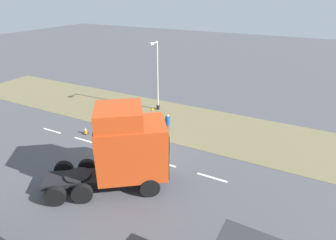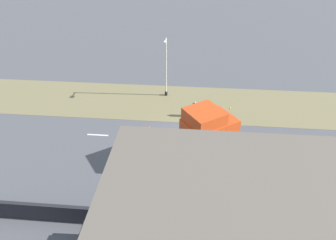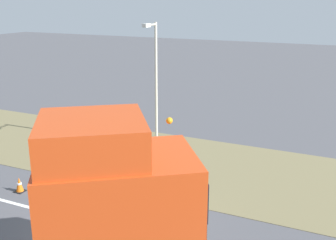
# 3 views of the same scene
# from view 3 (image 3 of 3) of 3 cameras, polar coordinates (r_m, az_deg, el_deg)

# --- Properties ---
(ground_plane) EXTENTS (120.00, 120.00, 0.00)m
(ground_plane) POSITION_cam_3_polar(r_m,az_deg,el_deg) (13.99, -8.11, -14.33)
(ground_plane) COLOR #515156
(ground_plane) RESTS_ON ground
(grass_verge) EXTENTS (7.00, 44.00, 0.01)m
(grass_verge) POSITION_cam_3_polar(r_m,az_deg,el_deg) (18.74, 1.98, -5.92)
(grass_verge) COLOR olive
(grass_verge) RESTS_ON ground
(lane_markings) EXTENTS (0.16, 14.60, 0.00)m
(lane_markings) POSITION_cam_3_polar(r_m,az_deg,el_deg) (14.34, -10.52, -13.62)
(lane_markings) COLOR white
(lane_markings) RESTS_ON ground
(lorry_cab) EXTENTS (5.64, 6.46, 4.71)m
(lorry_cab) POSITION_cam_3_polar(r_m,az_deg,el_deg) (10.05, -8.27, -12.40)
(lorry_cab) COLOR black
(lorry_cab) RESTS_ON ground
(lamp_post) EXTENTS (1.26, 0.27, 6.01)m
(lamp_post) POSITION_cam_3_polar(r_m,az_deg,el_deg) (19.86, -1.75, 3.95)
(lamp_post) COLOR black
(lamp_post) RESTS_ON ground
(pedestrian) EXTENTS (0.39, 0.39, 1.55)m
(pedestrian) POSITION_cam_3_polar(r_m,az_deg,el_deg) (16.12, 1.74, -6.85)
(pedestrian) COLOR brown
(pedestrian) RESTS_ON ground
(traffic_cone_lead) EXTENTS (0.36, 0.36, 0.58)m
(traffic_cone_lead) POSITION_cam_3_polar(r_m,az_deg,el_deg) (16.15, -14.90, -9.21)
(traffic_cone_lead) COLOR black
(traffic_cone_lead) RESTS_ON ground
(traffic_cone_trailing) EXTENTS (0.36, 0.36, 0.58)m
(traffic_cone_trailing) POSITION_cam_3_polar(r_m,az_deg,el_deg) (17.02, -19.49, -8.26)
(traffic_cone_trailing) COLOR black
(traffic_cone_trailing) RESTS_ON ground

